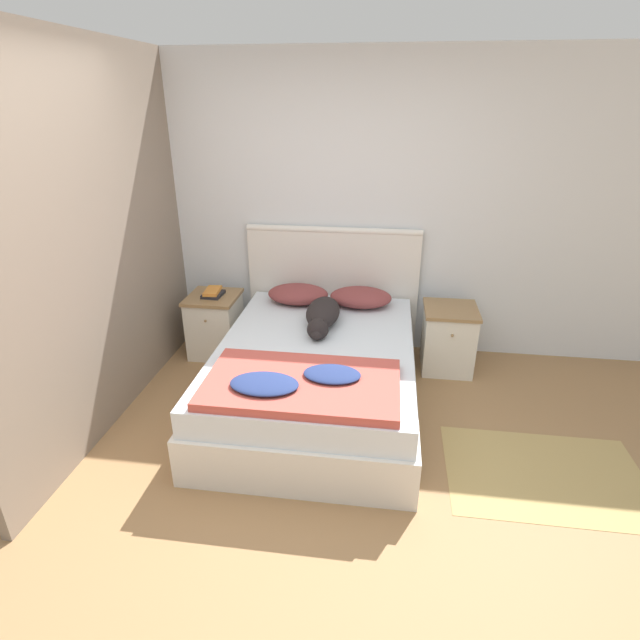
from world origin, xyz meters
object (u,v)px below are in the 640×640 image
(dog, at_px, (322,315))
(nightstand_right, at_px, (448,338))
(pillow_left, at_px, (298,294))
(pillow_right, at_px, (361,297))
(bed, at_px, (316,375))
(book_stack, at_px, (213,293))
(nightstand_left, at_px, (215,324))

(dog, bearing_deg, nightstand_right, 20.65)
(pillow_left, xyz_separation_m, pillow_right, (0.55, 0.00, 0.00))
(pillow_left, relative_size, dog, 0.70)
(bed, bearing_deg, pillow_left, 109.42)
(nightstand_right, bearing_deg, book_stack, 179.92)
(nightstand_right, distance_m, book_stack, 2.09)
(nightstand_right, bearing_deg, pillow_right, 176.27)
(dog, bearing_deg, pillow_right, 58.15)
(pillow_left, relative_size, pillow_right, 1.00)
(pillow_left, distance_m, dog, 0.52)
(nightstand_left, height_order, nightstand_right, same)
(bed, height_order, nightstand_left, nightstand_left)
(pillow_left, relative_size, book_stack, 2.30)
(nightstand_right, bearing_deg, dog, -159.35)
(nightstand_left, xyz_separation_m, book_stack, (0.00, 0.00, 0.31))
(nightstand_left, distance_m, dog, 1.15)
(book_stack, bearing_deg, pillow_left, 3.53)
(bed, xyz_separation_m, pillow_left, (-0.27, 0.78, 0.34))
(bed, bearing_deg, book_stack, 144.72)
(pillow_right, xyz_separation_m, book_stack, (-1.31, -0.05, -0.01))
(bed, bearing_deg, nightstand_right, 35.07)
(bed, height_order, dog, dog)
(pillow_left, bearing_deg, book_stack, -176.47)
(nightstand_left, relative_size, pillow_right, 1.06)
(dog, distance_m, book_stack, 1.11)
(pillow_right, bearing_deg, nightstand_left, -177.83)
(nightstand_left, height_order, dog, dog)
(dog, relative_size, book_stack, 3.26)
(dog, bearing_deg, book_stack, 159.16)
(nightstand_left, height_order, pillow_right, pillow_right)
(nightstand_left, xyz_separation_m, nightstand_right, (2.07, 0.00, 0.00))
(pillow_right, distance_m, book_stack, 1.31)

